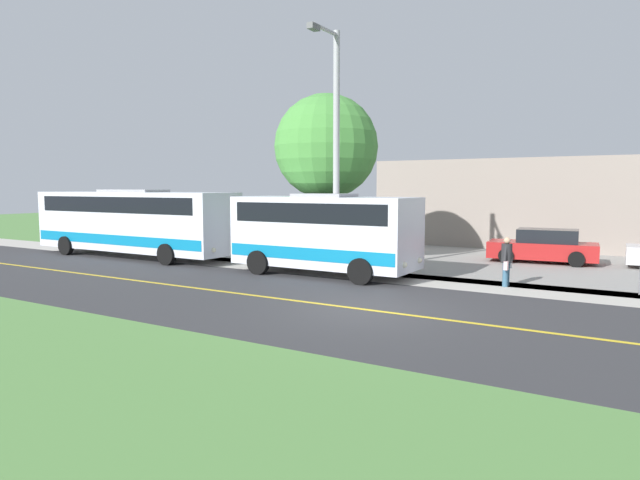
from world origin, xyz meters
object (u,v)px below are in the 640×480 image
Objects in this scene: transit_bus_rear at (134,220)px; pedestrian_with_bags at (507,260)px; parked_car_near at (543,247)px; commercial_building at (552,202)px; street_light_pole at (335,143)px; tree_curbside at (326,147)px; shuttle_bus_front at (324,230)px.

transit_bus_rear is 16.67m from pedestrian_with_bags.
parked_car_near is 9.38m from commercial_building.
pedestrian_with_bags is 7.32m from street_light_pole.
parked_car_near is at bearing 179.34° from pedestrian_with_bags.
parked_car_near is 10.29m from tree_curbside.
tree_curbside reaches higher than commercial_building.
pedestrian_with_bags is 9.13m from tree_curbside.
transit_bus_rear reaches higher than parked_car_near.
commercial_building is (-16.86, 15.66, 0.65)m from transit_bus_rear.
pedestrian_with_bags is 0.18× the size of street_light_pole.
shuttle_bus_front is 0.64× the size of transit_bus_rear.
tree_curbside is (-1.89, -7.95, 4.08)m from pedestrian_with_bags.
transit_bus_rear is 0.62× the size of commercial_building.
parked_car_near is (-7.69, 16.70, -1.03)m from transit_bus_rear.
shuttle_bus_front is at bearing 29.23° from tree_curbside.
street_light_pole is at bearing -17.30° from commercial_building.
pedestrian_with_bags is 0.09× the size of commercial_building.
transit_bus_rear is 18.42m from parked_car_near.
shuttle_bus_front is 4.65m from tree_curbside.
parked_car_near is (-7.34, 6.18, -4.17)m from street_light_pole.
pedestrian_with_bags is 0.23× the size of tree_curbside.
transit_bus_rear is at bearing -88.09° from street_light_pole.
transit_bus_rear is 10.98m from street_light_pole.
transit_bus_rear is 9.68m from tree_curbside.
shuttle_bus_front is at bearing -81.19° from pedestrian_with_bags.
shuttle_bus_front is 0.40× the size of commercial_building.
street_light_pole is at bearing -84.14° from pedestrian_with_bags.
transit_bus_rear reaches higher than pedestrian_with_bags.
tree_curbside is (4.83, -8.03, 4.25)m from parked_car_near.
transit_bus_rear is at bearing -42.88° from commercial_building.
shuttle_bus_front is 10.28m from transit_bus_rear.
pedestrian_with_bags is at bearing 3.47° from commercial_building.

